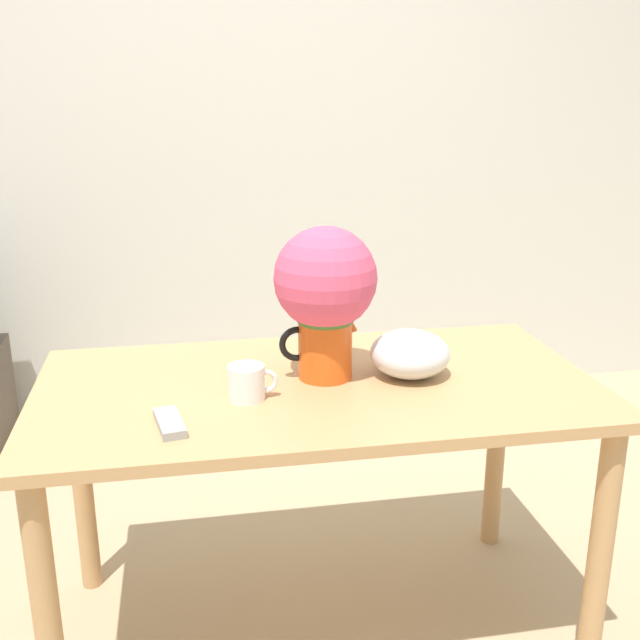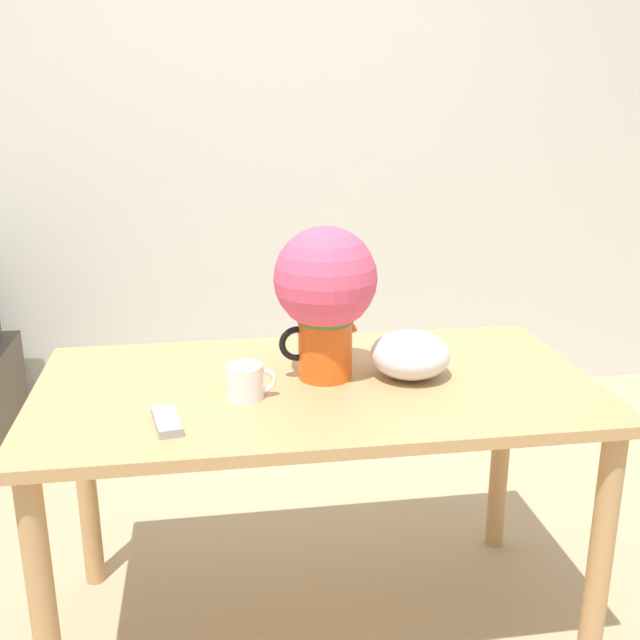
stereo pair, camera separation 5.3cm
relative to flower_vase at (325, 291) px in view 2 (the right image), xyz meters
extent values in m
plane|color=tan|center=(-0.05, -0.05, -1.00)|extent=(12.00, 12.00, 0.00)
cube|color=silver|center=(-0.05, 1.71, 0.30)|extent=(8.00, 0.05, 2.60)
cube|color=tan|center=(-0.03, -0.03, -0.25)|extent=(1.45, 0.76, 0.03)
cylinder|color=tan|center=(-0.69, -0.35, -0.63)|extent=(0.06, 0.06, 0.73)
cylinder|color=tan|center=(0.64, -0.35, -0.63)|extent=(0.06, 0.06, 0.73)
cylinder|color=tan|center=(-0.69, 0.29, -0.63)|extent=(0.06, 0.06, 0.73)
cylinder|color=tan|center=(0.64, 0.29, -0.63)|extent=(0.06, 0.06, 0.73)
cylinder|color=#E05619|center=(0.00, 0.00, -0.15)|extent=(0.14, 0.14, 0.18)
cone|color=#E05619|center=(0.06, 0.00, -0.09)|extent=(0.05, 0.05, 0.04)
torus|color=black|center=(-0.07, 0.00, -0.14)|extent=(0.09, 0.02, 0.09)
sphere|color=#3D7033|center=(0.00, 0.00, -0.01)|extent=(0.20, 0.20, 0.20)
sphere|color=#DB4C70|center=(0.00, 0.00, 0.03)|extent=(0.27, 0.27, 0.27)
cylinder|color=white|center=(-0.22, -0.11, -0.19)|extent=(0.09, 0.09, 0.09)
torus|color=white|center=(-0.17, -0.11, -0.19)|extent=(0.06, 0.01, 0.06)
ellipsoid|color=silver|center=(0.22, -0.03, -0.17)|extent=(0.21, 0.21, 0.12)
cube|color=#999999|center=(-0.40, -0.24, -0.23)|extent=(0.08, 0.16, 0.02)
camera|label=1|loc=(-0.35, -1.82, 0.50)|focal=42.00mm
camera|label=2|loc=(-0.30, -1.83, 0.50)|focal=42.00mm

